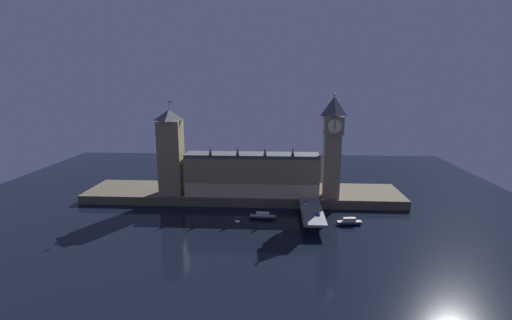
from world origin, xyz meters
TOP-DOWN VIEW (x-y plane):
  - ground_plane at (0.00, 0.00)m, footprint 400.00×400.00m
  - embankment at (0.00, 39.00)m, footprint 220.00×42.00m
  - parliament_hall at (7.13, 29.18)m, footprint 89.33×17.70m
  - clock_tower at (59.78, 26.64)m, footprint 12.64×12.75m
  - victoria_tower at (-47.90, 29.02)m, footprint 15.34×15.34m
  - bridge at (44.70, -5.00)m, footprint 12.72×46.00m
  - car_northbound_lead at (41.90, 6.47)m, footprint 2.06×4.47m
  - car_southbound_lead at (47.50, -12.34)m, footprint 2.02×4.06m
  - pedestrian_far_rail at (39.10, 7.18)m, footprint 0.38×0.38m
  - street_lamp_near at (38.70, -19.72)m, footprint 1.34×0.60m
  - street_lamp_mid at (50.70, -5.00)m, footprint 1.34×0.60m
  - street_lamp_far at (38.70, 9.72)m, footprint 1.34×0.60m
  - boat_upstream at (15.59, -1.47)m, footprint 17.58×4.80m
  - boat_downstream at (66.17, -8.05)m, footprint 16.41×5.94m

SIDE VIEW (x-z plane):
  - ground_plane at x=0.00m, z-range 0.00..0.00m
  - boat_upstream at x=15.59m, z-range -0.55..3.55m
  - boat_downstream at x=66.17m, z-range -0.57..3.66m
  - embankment at x=0.00m, z-range 0.00..6.00m
  - bridge at x=44.70m, z-range 1.73..8.98m
  - car_southbound_lead at x=47.50m, z-range 7.20..8.61m
  - car_northbound_lead at x=41.90m, z-range 7.20..8.74m
  - pedestrian_far_rail at x=39.10m, z-range 7.30..8.97m
  - street_lamp_far at x=38.70m, z-range 8.00..13.92m
  - street_lamp_near at x=38.70m, z-range 8.14..15.24m
  - street_lamp_mid at x=50.70m, z-range 8.14..15.26m
  - parliament_hall at x=7.13m, z-range 3.08..36.98m
  - victoria_tower at x=-47.90m, z-range 3.12..66.44m
  - clock_tower at x=59.78m, z-range 7.97..75.97m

